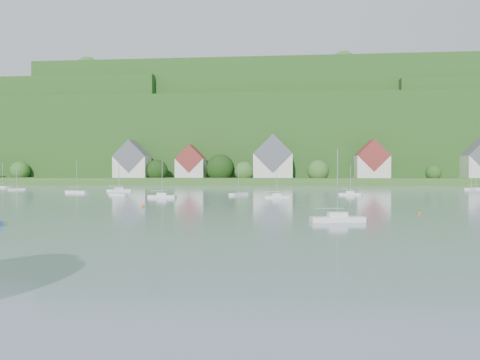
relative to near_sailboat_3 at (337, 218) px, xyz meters
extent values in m
cube|color=#2D5720|center=(-14.99, 156.10, 1.07)|extent=(600.00, 60.00, 3.00)
cube|color=#1B4114|center=(-14.99, 231.10, 19.57)|extent=(620.00, 160.00, 40.00)
cube|color=#1B4114|center=(-164.99, 216.10, 23.57)|extent=(200.00, 120.00, 52.00)
cube|color=#1B4114|center=(-4.99, 226.10, 27.57)|extent=(240.00, 130.00, 60.00)
sphere|color=#2F5B21|center=(-123.08, 147.58, 5.37)|extent=(8.61, 8.61, 8.61)
sphere|color=#2F5B21|center=(-21.79, 139.98, 5.23)|extent=(8.19, 8.19, 8.19)
sphere|color=#2F5B21|center=(-66.96, 142.17, 4.68)|extent=(6.49, 6.49, 6.49)
sphere|color=#2F5B21|center=(31.86, 148.18, 6.52)|extent=(12.16, 12.16, 12.16)
sphere|color=#2F5B21|center=(7.99, 136.03, 5.41)|extent=(8.73, 8.73, 8.73)
sphere|color=black|center=(-58.87, 141.96, 5.60)|extent=(9.32, 9.32, 9.32)
sphere|color=#1C4715|center=(52.84, 137.78, 4.60)|extent=(6.24, 6.24, 6.24)
sphere|color=black|center=(74.43, 150.63, 5.22)|extent=(8.16, 8.16, 8.16)
sphere|color=black|center=(-32.00, 142.45, 6.44)|extent=(11.92, 11.92, 11.92)
sphere|color=#2F5B21|center=(-134.71, 184.64, 51.41)|extent=(10.52, 10.52, 10.52)
sphere|color=#1C4715|center=(-99.27, 219.24, 51.37)|extent=(10.29, 10.29, 10.29)
sphere|color=black|center=(-83.16, 207.48, 50.82)|extent=(7.18, 7.18, 7.18)
sphere|color=#1C4715|center=(24.50, 211.12, 59.82)|extent=(12.83, 12.83, 12.83)
sphere|color=#2F5B21|center=(-54.92, 198.28, 59.00)|extent=(8.18, 8.18, 8.18)
sphere|color=#1C4715|center=(-13.89, 235.75, 59.80)|extent=(12.73, 12.73, 12.73)
sphere|color=#1C4715|center=(68.40, 200.63, 59.58)|extent=(11.50, 11.50, 11.50)
sphere|color=#1C4715|center=(45.72, 230.98, 60.13)|extent=(14.65, 14.65, 14.65)
sphere|color=#2F5B21|center=(24.26, 187.39, 59.66)|extent=(11.95, 11.95, 11.95)
sphere|color=#2F5B21|center=(-62.14, 230.39, 58.81)|extent=(7.07, 7.07, 7.07)
sphere|color=black|center=(-18.46, 199.40, 59.01)|extent=(8.21, 8.21, 8.21)
sphere|color=#2F5B21|center=(-37.82, 223.20, 59.71)|extent=(12.24, 12.24, 12.24)
sphere|color=#2F5B21|center=(-110.49, 192.00, 59.96)|extent=(13.65, 13.65, 13.65)
sphere|color=#1C4715|center=(86.03, 214.07, 58.97)|extent=(8.03, 8.03, 8.03)
sphere|color=#2F5B21|center=(85.48, 214.46, 48.19)|extent=(14.97, 14.97, 14.97)
sphere|color=#1C4715|center=(63.67, 211.92, 47.28)|extent=(9.78, 9.78, 9.78)
sphere|color=#2F5B21|center=(84.14, 203.32, 47.23)|extent=(9.48, 9.48, 9.48)
sphere|color=#1C4715|center=(-54.97, 218.23, 41.67)|extent=(12.01, 12.01, 12.01)
sphere|color=#2F5B21|center=(93.41, 224.12, 42.37)|extent=(15.99, 15.99, 15.99)
sphere|color=black|center=(-18.70, 228.31, 42.32)|extent=(15.72, 15.72, 15.72)
sphere|color=#1C4715|center=(-4.11, 224.02, 41.41)|extent=(10.54, 10.54, 10.54)
sphere|color=black|center=(-190.91, 245.69, 41.10)|extent=(8.74, 8.74, 8.74)
cube|color=beige|center=(-69.99, 143.10, 7.07)|extent=(14.00, 10.00, 9.00)
cube|color=#54555C|center=(-69.99, 143.10, 11.57)|extent=(14.00, 10.40, 14.00)
cube|color=beige|center=(-44.99, 145.10, 6.57)|extent=(12.00, 9.00, 8.00)
cube|color=maroon|center=(-44.99, 145.10, 10.57)|extent=(12.00, 9.36, 12.00)
cube|color=beige|center=(-9.99, 144.10, 7.57)|extent=(16.00, 11.00, 10.00)
cube|color=#54555C|center=(-9.99, 144.10, 12.57)|extent=(16.00, 11.44, 16.00)
cube|color=beige|center=(30.01, 142.10, 7.07)|extent=(13.00, 10.00, 9.00)
cube|color=maroon|center=(30.01, 142.10, 11.57)|extent=(13.00, 10.40, 13.00)
cube|color=silver|center=(0.00, 0.00, -0.14)|extent=(6.06, 2.69, 0.59)
cube|color=silver|center=(0.00, 0.00, 0.40)|extent=(2.23, 1.51, 0.50)
cylinder|color=silver|center=(0.00, 0.00, 3.81)|extent=(0.10, 0.10, 7.32)
cylinder|color=silver|center=(-0.86, -0.16, 1.05)|extent=(3.18, 0.67, 0.08)
sphere|color=orange|center=(11.66, 10.70, -0.43)|extent=(0.39, 0.39, 0.39)
sphere|color=orange|center=(-27.50, 19.18, -0.43)|extent=(0.50, 0.50, 0.50)
cube|color=silver|center=(-50.73, 73.30, -0.11)|extent=(6.69, 3.12, 0.65)
cube|color=silver|center=(-50.73, 73.30, 0.46)|extent=(2.47, 1.71, 0.50)
cylinder|color=silver|center=(-50.73, 73.30, 4.25)|extent=(0.10, 0.10, 8.06)
cylinder|color=silver|center=(-51.67, 73.10, 1.11)|extent=(3.49, 0.82, 0.08)
cube|color=silver|center=(-85.46, 81.84, -0.19)|extent=(4.48, 4.05, 0.47)
cylinder|color=silver|center=(-85.46, 81.84, 3.00)|extent=(0.10, 0.10, 5.92)
cylinder|color=silver|center=(-86.01, 81.39, 0.94)|extent=(2.05, 1.73, 0.08)
cube|color=silver|center=(51.02, 95.93, -0.12)|extent=(5.29, 5.78, 0.61)
cylinder|color=silver|center=(51.02, 95.93, 4.02)|extent=(0.10, 0.10, 7.67)
cylinder|color=silver|center=(50.42, 95.24, 1.08)|extent=(2.26, 2.61, 0.08)
cube|color=silver|center=(-43.44, 52.65, -0.20)|extent=(4.80, 2.94, 0.46)
cylinder|color=silver|center=(-43.44, 52.65, 2.94)|extent=(0.10, 0.10, 5.81)
cylinder|color=silver|center=(-44.09, 52.91, 0.93)|extent=(2.40, 1.02, 0.08)
cube|color=silver|center=(-16.18, 56.92, -0.15)|extent=(4.25, 5.58, 0.56)
cylinder|color=silver|center=(-16.18, 56.92, 3.62)|extent=(0.10, 0.10, 6.98)
cylinder|color=silver|center=(-16.62, 56.21, 1.03)|extent=(1.67, 2.66, 0.08)
cube|color=silver|center=(-7.18, 45.22, -0.17)|extent=(5.28, 2.15, 0.51)
cube|color=silver|center=(-7.18, 45.22, 0.33)|extent=(1.92, 1.25, 0.50)
cylinder|color=silver|center=(-7.18, 45.22, 3.28)|extent=(0.10, 0.10, 6.41)
cylinder|color=silver|center=(-7.94, 45.11, 0.98)|extent=(2.80, 0.48, 0.08)
cube|color=silver|center=(-58.62, 64.10, -0.13)|extent=(6.35, 3.21, 0.61)
cylinder|color=silver|center=(-58.62, 64.10, 4.00)|extent=(0.10, 0.10, 7.64)
cylinder|color=silver|center=(-59.51, 64.33, 1.08)|extent=(3.27, 0.93, 0.08)
cube|color=silver|center=(-31.02, 44.19, -0.14)|extent=(5.97, 2.10, 0.59)
cube|color=silver|center=(-31.02, 44.19, 0.40)|extent=(2.13, 1.31, 0.50)
cylinder|color=silver|center=(-31.02, 44.19, 3.81)|extent=(0.10, 0.10, 7.32)
cylinder|color=silver|center=(-31.90, 44.26, 1.05)|extent=(3.22, 0.34, 0.08)
cube|color=silver|center=(53.08, 97.62, -0.15)|extent=(5.91, 2.81, 0.57)
cylinder|color=silver|center=(53.08, 97.62, 3.70)|extent=(0.10, 0.10, 7.12)
cylinder|color=silver|center=(52.24, 97.43, 1.04)|extent=(3.07, 0.77, 0.08)
cube|color=silver|center=(9.76, 58.97, -0.17)|extent=(5.38, 2.92, 0.52)
cube|color=silver|center=(9.76, 58.97, 0.34)|extent=(2.03, 1.51, 0.50)
cylinder|color=silver|center=(9.76, 58.97, 3.33)|extent=(0.10, 0.10, 6.48)
cylinder|color=silver|center=(9.01, 59.20, 0.99)|extent=(2.75, 0.92, 0.08)
cube|color=silver|center=(-100.08, 98.09, -0.11)|extent=(6.42, 4.50, 0.63)
cylinder|color=silver|center=(-100.08, 98.09, 4.15)|extent=(0.10, 0.10, 7.90)
cylinder|color=silver|center=(-100.91, 98.54, 1.10)|extent=(3.12, 1.69, 0.08)
camera|label=1|loc=(-5.90, -51.46, 5.02)|focal=35.02mm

